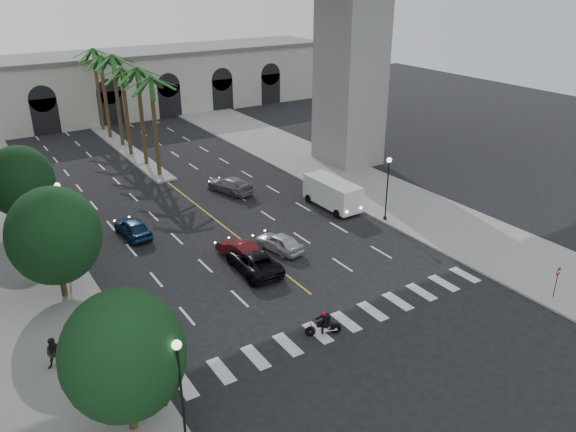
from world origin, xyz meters
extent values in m
plane|color=black|center=(0.00, 0.00, 0.00)|extent=(140.00, 140.00, 0.00)
cube|color=gray|center=(-15.00, 15.00, 0.07)|extent=(8.00, 100.00, 0.15)
cube|color=gray|center=(15.00, 15.00, 0.07)|extent=(8.00, 100.00, 0.15)
cube|color=gray|center=(0.00, 38.00, 0.10)|extent=(2.00, 24.00, 0.20)
cube|color=beige|center=(0.00, 55.00, 4.00)|extent=(70.00, 10.00, 8.00)
cube|color=slate|center=(0.00, 55.00, 8.25)|extent=(71.00, 10.50, 0.50)
cube|color=gray|center=(18.50, 22.00, 10.40)|extent=(5.00, 6.00, 20.80)
cylinder|color=#47331E|center=(0.00, 28.00, 4.75)|extent=(0.40, 0.40, 9.50)
cylinder|color=#47331E|center=(0.10, 32.00, 4.90)|extent=(0.40, 0.40, 9.80)
cylinder|color=#47331E|center=(-0.20, 36.00, 4.65)|extent=(0.40, 0.40, 9.30)
cylinder|color=#47331E|center=(0.15, 40.00, 5.05)|extent=(0.40, 0.40, 10.10)
cylinder|color=#47331E|center=(-0.10, 44.00, 4.80)|extent=(0.40, 0.40, 9.60)
cylinder|color=#47331E|center=(0.20, 48.00, 4.95)|extent=(0.40, 0.40, 9.90)
cylinder|color=#382616|center=(-13.00, -3.00, 1.17)|extent=(0.36, 0.36, 2.34)
ellipsoid|color=black|center=(-13.00, -3.00, 4.03)|extent=(5.20, 5.20, 5.72)
cylinder|color=#382616|center=(-13.00, 10.00, 1.22)|extent=(0.36, 0.36, 2.45)
ellipsoid|color=black|center=(-13.00, 10.00, 4.22)|extent=(5.44, 5.44, 5.98)
cylinder|color=#382616|center=(-13.00, 22.00, 1.13)|extent=(0.36, 0.36, 2.27)
ellipsoid|color=black|center=(-13.00, 22.00, 3.91)|extent=(5.04, 5.04, 5.54)
cylinder|color=black|center=(-11.40, -5.00, 2.60)|extent=(0.11, 0.11, 5.00)
sphere|color=white|center=(-11.40, -5.00, 5.15)|extent=(0.40, 0.40, 0.40)
cylinder|color=black|center=(-11.40, 16.00, 0.18)|extent=(0.28, 0.28, 0.36)
cylinder|color=black|center=(-11.40, 16.00, 2.60)|extent=(0.11, 0.11, 5.00)
sphere|color=white|center=(-11.40, 16.00, 5.15)|extent=(0.40, 0.40, 0.40)
cylinder|color=black|center=(11.40, 8.00, 0.18)|extent=(0.28, 0.28, 0.36)
cylinder|color=black|center=(11.40, 8.00, 2.60)|extent=(0.11, 0.11, 5.00)
sphere|color=white|center=(11.40, 8.00, 5.15)|extent=(0.40, 0.40, 0.40)
cylinder|color=black|center=(-11.30, -2.50, 1.75)|extent=(0.10, 0.10, 3.50)
cube|color=black|center=(-11.30, -2.50, 3.25)|extent=(0.25, 0.18, 0.80)
cylinder|color=black|center=(-11.30, 1.50, 1.75)|extent=(0.10, 0.10, 3.50)
cube|color=black|center=(-11.30, 1.50, 3.25)|extent=(0.25, 0.18, 0.80)
cylinder|color=black|center=(-2.52, -1.51, 0.30)|extent=(0.60, 0.32, 0.61)
cylinder|color=black|center=(-1.17, -2.06, 0.30)|extent=(0.60, 0.32, 0.61)
cube|color=silver|center=(-1.80, -1.80, 0.38)|extent=(0.48, 0.41, 0.26)
cube|color=black|center=(-1.94, -1.75, 0.67)|extent=(0.60, 0.42, 0.20)
cube|color=black|center=(-1.52, -1.92, 0.63)|extent=(0.51, 0.40, 0.12)
cylinder|color=black|center=(-2.32, -1.59, 0.89)|extent=(0.24, 0.53, 0.03)
cube|color=black|center=(-1.74, -1.83, 1.01)|extent=(0.39, 0.46, 0.53)
cube|color=black|center=(-1.59, -1.89, 1.06)|extent=(0.25, 0.33, 0.38)
sphere|color=#B50C1F|center=(-1.87, -1.78, 1.36)|extent=(0.26, 0.26, 0.26)
imported|color=silver|center=(1.50, 8.18, 0.67)|extent=(2.35, 4.15, 1.33)
imported|color=#531015|center=(-1.50, 8.55, 0.68)|extent=(2.02, 4.30, 1.36)
imported|color=black|center=(-1.50, 6.63, 0.71)|extent=(2.65, 5.27, 1.43)
imported|color=slate|center=(3.87, 20.48, 0.70)|extent=(3.14, 5.19, 1.41)
imported|color=#102A4D|center=(-6.59, 16.20, 0.72)|extent=(2.00, 4.36, 1.45)
cube|color=white|center=(9.50, 12.56, 1.37)|extent=(2.20, 5.71, 2.10)
cube|color=black|center=(9.54, 9.88, 1.63)|extent=(1.95, 0.29, 0.89)
cylinder|color=black|center=(8.53, 10.55, 0.37)|extent=(0.31, 0.74, 0.74)
cylinder|color=black|center=(10.53, 10.58, 0.37)|extent=(0.31, 0.74, 0.74)
cylinder|color=black|center=(8.47, 14.54, 0.37)|extent=(0.31, 0.74, 0.74)
cylinder|color=black|center=(10.47, 14.58, 0.37)|extent=(0.31, 0.74, 0.74)
imported|color=black|center=(-12.02, 0.19, 0.92)|extent=(0.61, 0.44, 1.53)
imported|color=black|center=(-14.94, 3.06, 1.02)|extent=(0.99, 0.86, 1.73)
cylinder|color=black|center=(12.22, -6.45, 1.08)|extent=(0.05, 0.05, 2.15)
cylinder|color=#A60B1D|center=(12.22, -6.45, 1.93)|extent=(0.54, 0.10, 0.54)
cube|color=silver|center=(12.22, -6.45, 1.93)|extent=(0.41, 0.08, 0.09)
camera|label=1|loc=(-17.47, -22.52, 18.58)|focal=35.00mm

